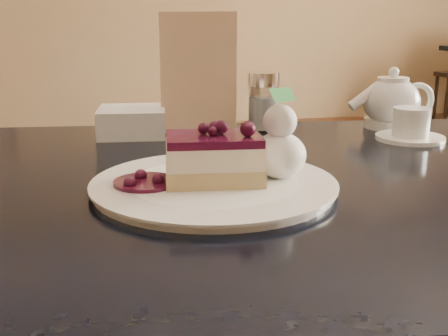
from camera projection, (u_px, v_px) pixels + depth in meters
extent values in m
cube|color=black|center=(211.00, 193.00, 0.84)|extent=(1.40, 1.00, 0.04)
cylinder|color=#352116|center=(442.00, 299.00, 1.37)|extent=(0.05, 0.05, 0.78)
cylinder|color=white|center=(214.00, 186.00, 0.78)|extent=(0.33, 0.33, 0.01)
cube|color=#E1C280|center=(214.00, 173.00, 0.77)|extent=(0.14, 0.11, 0.02)
cube|color=#FFECCC|center=(214.00, 154.00, 0.77)|extent=(0.14, 0.10, 0.03)
cube|color=black|center=(214.00, 139.00, 0.76)|extent=(0.14, 0.10, 0.01)
ellipsoid|color=white|center=(279.00, 155.00, 0.79)|extent=(0.08, 0.08, 0.06)
cylinder|color=black|center=(146.00, 183.00, 0.76)|extent=(0.09, 0.09, 0.01)
cylinder|color=white|center=(410.00, 138.00, 1.09)|extent=(0.13, 0.13, 0.01)
cylinder|color=white|center=(411.00, 122.00, 1.08)|extent=(0.07, 0.07, 0.05)
ellipsoid|color=white|center=(391.00, 104.00, 1.20)|extent=(0.12, 0.12, 0.10)
cylinder|color=white|center=(393.00, 77.00, 1.18)|extent=(0.07, 0.07, 0.01)
cylinder|color=white|center=(356.00, 105.00, 1.18)|extent=(0.07, 0.02, 0.06)
cube|color=#FFE2BF|center=(198.00, 73.00, 1.14)|extent=(0.16, 0.05, 0.24)
cylinder|color=white|center=(263.00, 108.00, 1.18)|extent=(0.06, 0.06, 0.09)
cylinder|color=silver|center=(264.00, 79.00, 1.16)|extent=(0.07, 0.07, 0.03)
cube|color=white|center=(132.00, 122.00, 1.13)|extent=(0.14, 0.14, 0.05)
cylinder|color=#352116|center=(448.00, 91.00, 5.24)|extent=(0.05, 0.05, 0.75)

